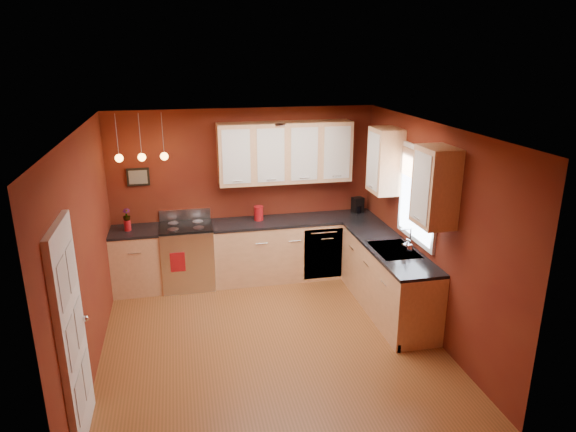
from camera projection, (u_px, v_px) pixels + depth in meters
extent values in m
plane|color=brown|center=(270.00, 340.00, 6.32)|extent=(4.20, 4.20, 0.00)
cube|color=white|center=(267.00, 128.00, 5.52)|extent=(4.00, 4.20, 0.02)
cube|color=maroon|center=(245.00, 194.00, 7.87)|extent=(4.00, 0.02, 2.60)
cube|color=maroon|center=(316.00, 335.00, 3.96)|extent=(4.00, 0.02, 2.60)
cube|color=maroon|center=(86.00, 255.00, 5.52)|extent=(0.02, 4.20, 2.60)
cube|color=maroon|center=(428.00, 229.00, 6.32)|extent=(0.02, 4.20, 2.60)
cube|color=#E9B17D|center=(137.00, 261.00, 7.52)|extent=(0.70, 0.60, 0.90)
cube|color=#E9B17D|center=(295.00, 249.00, 8.00)|extent=(2.54, 0.60, 0.90)
cube|color=#E9B17D|center=(387.00, 279.00, 6.94)|extent=(0.60, 2.10, 0.90)
cube|color=black|center=(134.00, 231.00, 7.38)|extent=(0.70, 0.62, 0.04)
cube|color=black|center=(295.00, 220.00, 7.85)|extent=(2.54, 0.62, 0.04)
cube|color=black|center=(389.00, 247.00, 6.79)|extent=(0.62, 2.10, 0.04)
cube|color=silver|center=(188.00, 257.00, 7.66)|extent=(0.76, 0.64, 0.92)
cube|color=black|center=(188.00, 263.00, 7.38)|extent=(0.55, 0.02, 0.32)
cylinder|color=silver|center=(187.00, 248.00, 7.30)|extent=(0.60, 0.02, 0.02)
cube|color=black|center=(186.00, 227.00, 7.52)|extent=(0.76, 0.60, 0.03)
cylinder|color=gray|center=(173.00, 229.00, 7.35)|extent=(0.16, 0.16, 0.01)
cylinder|color=gray|center=(199.00, 228.00, 7.42)|extent=(0.16, 0.16, 0.01)
cylinder|color=gray|center=(173.00, 223.00, 7.61)|extent=(0.16, 0.16, 0.01)
cylinder|color=gray|center=(198.00, 222.00, 7.68)|extent=(0.16, 0.16, 0.01)
cube|color=silver|center=(185.00, 214.00, 7.77)|extent=(0.76, 0.04, 0.16)
cube|color=silver|center=(323.00, 254.00, 7.80)|extent=(0.60, 0.02, 0.80)
cube|color=gray|center=(394.00, 251.00, 6.65)|extent=(0.50, 0.70, 0.05)
cube|color=black|center=(389.00, 247.00, 6.82)|extent=(0.42, 0.30, 0.02)
cube|color=black|center=(399.00, 257.00, 6.50)|extent=(0.42, 0.30, 0.02)
cylinder|color=silver|center=(411.00, 238.00, 6.65)|extent=(0.02, 0.02, 0.28)
cylinder|color=silver|center=(406.00, 229.00, 6.59)|extent=(0.16, 0.02, 0.02)
cube|color=white|center=(418.00, 195.00, 6.48)|extent=(0.04, 1.02, 1.22)
cube|color=white|center=(417.00, 196.00, 6.48)|extent=(0.01, 0.90, 1.10)
cube|color=#AA7855|center=(418.00, 167.00, 6.36)|extent=(0.02, 0.96, 0.36)
cube|color=white|center=(72.00, 335.00, 4.49)|extent=(0.06, 0.82, 2.05)
cube|color=silver|center=(63.00, 284.00, 4.15)|extent=(0.00, 0.28, 0.40)
cube|color=silver|center=(71.00, 266.00, 4.49)|extent=(0.00, 0.28, 0.40)
cube|color=silver|center=(72.00, 343.00, 4.32)|extent=(0.00, 0.28, 0.40)
cube|color=silver|center=(79.00, 322.00, 4.66)|extent=(0.00, 0.28, 0.40)
cube|color=silver|center=(80.00, 398.00, 4.49)|extent=(0.00, 0.28, 0.40)
cube|color=silver|center=(87.00, 374.00, 4.83)|extent=(0.00, 0.28, 0.40)
sphere|color=silver|center=(85.00, 318.00, 4.82)|extent=(0.06, 0.06, 0.06)
cube|color=#E9B17D|center=(285.00, 153.00, 7.63)|extent=(2.00, 0.35, 0.90)
cube|color=#E9B17D|center=(408.00, 172.00, 6.38)|extent=(0.35, 1.95, 0.90)
cube|color=black|center=(138.00, 177.00, 7.43)|extent=(0.32, 0.03, 0.26)
cylinder|color=gray|center=(117.00, 136.00, 6.88)|extent=(0.01, 0.01, 0.60)
sphere|color=#FFA53F|center=(119.00, 158.00, 6.98)|extent=(0.11, 0.11, 0.11)
cylinder|color=gray|center=(140.00, 135.00, 6.95)|extent=(0.01, 0.01, 0.60)
sphere|color=#FFA53F|center=(142.00, 157.00, 7.04)|extent=(0.11, 0.11, 0.11)
cylinder|color=gray|center=(163.00, 135.00, 7.01)|extent=(0.01, 0.01, 0.60)
sphere|color=#FFA53F|center=(164.00, 156.00, 7.10)|extent=(0.11, 0.11, 0.11)
cylinder|color=#A91217|center=(259.00, 214.00, 7.77)|extent=(0.13, 0.13, 0.20)
cylinder|color=#A91217|center=(259.00, 207.00, 7.73)|extent=(0.15, 0.15, 0.02)
cylinder|color=#A91217|center=(127.00, 225.00, 7.33)|extent=(0.10, 0.10, 0.15)
imported|color=#A91217|center=(126.00, 215.00, 7.28)|extent=(0.11, 0.11, 0.19)
cube|color=black|center=(358.00, 205.00, 8.15)|extent=(0.19, 0.17, 0.24)
cylinder|color=black|center=(358.00, 209.00, 8.13)|extent=(0.11, 0.11, 0.11)
imported|color=silver|center=(407.00, 247.00, 6.46)|extent=(0.12, 0.12, 0.20)
cube|color=#A91217|center=(178.00, 262.00, 7.31)|extent=(0.21, 0.01, 0.29)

